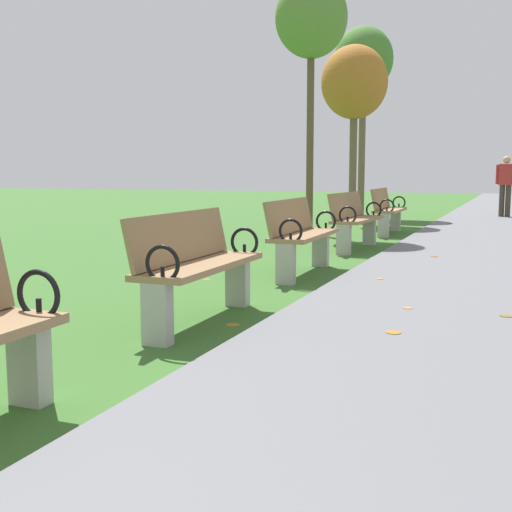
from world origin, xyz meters
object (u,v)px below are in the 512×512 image
(park_bench_3, at_px, (196,264))
(tree_4, at_px, (354,84))
(pedestrian_walking, at_px, (506,183))
(park_bench_6, at_px, (387,210))
(tree_3, at_px, (311,21))
(tree_5, at_px, (364,62))
(park_bench_5, at_px, (354,219))
(park_bench_4, at_px, (301,234))

(park_bench_3, height_order, tree_4, tree_4)
(pedestrian_walking, bearing_deg, park_bench_6, -108.96)
(tree_3, distance_m, tree_5, 5.43)
(tree_3, distance_m, tree_4, 3.15)
(park_bench_6, xyz_separation_m, tree_5, (-1.66, 5.00, 3.67))
(tree_5, height_order, pedestrian_walking, tree_5)
(park_bench_5, relative_size, pedestrian_walking, 1.00)
(park_bench_3, height_order, tree_5, tree_5)
(park_bench_5, xyz_separation_m, tree_5, (-1.66, 7.79, 3.67))
(park_bench_4, bearing_deg, park_bench_5, 90.00)
(pedestrian_walking, bearing_deg, tree_5, -165.59)
(park_bench_5, bearing_deg, tree_5, 102.06)
(park_bench_4, height_order, tree_5, tree_5)
(tree_3, bearing_deg, park_bench_5, -58.07)
(park_bench_3, distance_m, park_bench_4, 2.74)
(tree_4, relative_size, pedestrian_walking, 2.58)
(park_bench_5, height_order, pedestrian_walking, pedestrian_walking)
(park_bench_6, bearing_deg, park_bench_3, -90.00)
(park_bench_5, bearing_deg, tree_4, 103.87)
(park_bench_5, relative_size, park_bench_6, 1.01)
(park_bench_3, bearing_deg, tree_3, 100.61)
(tree_3, bearing_deg, park_bench_3, -79.39)
(park_bench_6, bearing_deg, pedestrian_walking, 71.04)
(tree_5, xyz_separation_m, pedestrian_walking, (3.71, 0.95, -3.23))
(park_bench_3, height_order, tree_3, tree_3)
(park_bench_4, distance_m, tree_5, 11.29)
(park_bench_6, relative_size, pedestrian_walking, 0.99)
(park_bench_4, xyz_separation_m, park_bench_5, (0.00, 2.76, 0.00))
(park_bench_3, bearing_deg, park_bench_6, 90.00)
(park_bench_3, bearing_deg, pedestrian_walking, 81.83)
(park_bench_3, xyz_separation_m, tree_4, (-1.33, 10.89, 2.79))
(park_bench_4, xyz_separation_m, tree_4, (-1.33, 8.15, 2.79))
(tree_3, bearing_deg, tree_4, 87.34)
(park_bench_6, relative_size, tree_4, 0.39)
(park_bench_6, bearing_deg, tree_4, 117.07)
(park_bench_6, distance_m, pedestrian_walking, 6.31)
(park_bench_6, distance_m, tree_3, 3.93)
(pedestrian_walking, bearing_deg, park_bench_3, -98.17)
(park_bench_4, distance_m, tree_3, 6.44)
(park_bench_3, relative_size, tree_4, 0.38)
(park_bench_3, distance_m, park_bench_6, 8.29)
(park_bench_6, height_order, tree_5, tree_5)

